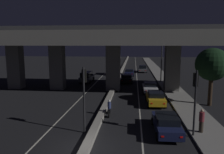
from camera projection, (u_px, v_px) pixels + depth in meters
The scene contains 20 objects.
ground_plane at pixel (86, 149), 13.70m from camera, with size 200.00×200.00×0.00m, color black.
lane_line_left_inner at pixel (105, 74), 48.48m from camera, with size 0.12×126.00×0.00m, color beige.
lane_line_right_inner at pixel (137, 74), 47.79m from camera, with size 0.12×126.00×0.00m, color beige.
median_divider at pixel (120, 73), 48.11m from camera, with size 0.61×126.00×0.35m, color gray.
sidewalk_right at pixel (164, 79), 40.40m from camera, with size 2.87×126.00×0.14m, color gray.
elevated_overpass at pixel (110, 42), 30.32m from camera, with size 35.70×9.70×9.12m.
traffic_light_left_of_median at pixel (84, 88), 15.90m from camera, with size 0.30×0.49×4.94m.
traffic_light_right_of_median at pixel (195, 92), 15.15m from camera, with size 0.30×0.49×4.79m.
street_lamp at pixel (159, 54), 36.80m from camera, with size 2.78×0.32×8.06m.
car_dark_blue_lead at pixel (166, 123), 16.22m from camera, with size 1.94×4.60×1.41m.
car_taxi_yellow_second at pixel (155, 98), 23.67m from camera, with size 2.01×4.17×1.48m.
car_white_third at pixel (150, 87), 29.53m from camera, with size 2.00×3.95×1.47m.
car_black_fourth at pixel (127, 78), 37.35m from camera, with size 2.01×4.16×1.44m.
car_dark_blue_fifth at pixel (129, 72), 45.60m from camera, with size 2.00×4.22×1.30m.
car_grey_sixth at pixel (142, 69), 51.30m from camera, with size 2.09×4.40×1.57m.
car_grey_lead_oncoming at pixel (87, 77), 37.62m from camera, with size 2.00×4.59×1.82m.
car_white_second_oncoming at pixel (112, 70), 47.22m from camera, with size 1.92×4.21×2.01m.
motorcycle_black_filtering_near at pixel (109, 109), 20.12m from camera, with size 0.33×1.79×1.50m.
pedestrian_on_sidewalk at pixel (202, 121), 15.93m from camera, with size 0.38×0.38×1.74m.
roadside_tree_kerbside_near at pixel (212, 65), 22.81m from camera, with size 3.44×3.44×6.17m.
Camera 1 is at (2.87, -12.64, 6.57)m, focal length 35.00 mm.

